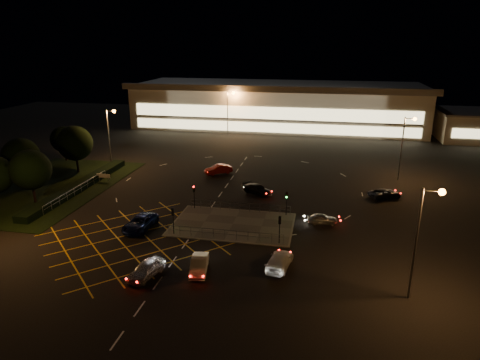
% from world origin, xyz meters
% --- Properties ---
extents(ground, '(180.00, 180.00, 0.00)m').
position_xyz_m(ground, '(0.00, 0.00, 0.00)').
color(ground, black).
rests_on(ground, ground).
extents(pedestrian_island, '(14.00, 9.00, 0.12)m').
position_xyz_m(pedestrian_island, '(2.00, -2.00, 0.06)').
color(pedestrian_island, '#4C4944').
rests_on(pedestrian_island, ground).
extents(grass_verge, '(18.00, 30.00, 0.08)m').
position_xyz_m(grass_verge, '(-28.00, 6.00, 0.04)').
color(grass_verge, black).
rests_on(grass_verge, ground).
extents(hedge, '(2.00, 26.00, 1.00)m').
position_xyz_m(hedge, '(-23.00, 6.00, 0.50)').
color(hedge, black).
rests_on(hedge, ground).
extents(supermarket, '(72.00, 26.50, 10.50)m').
position_xyz_m(supermarket, '(0.00, 61.95, 5.31)').
color(supermarket, beige).
rests_on(supermarket, ground).
extents(streetlight_se, '(1.78, 0.56, 10.03)m').
position_xyz_m(streetlight_se, '(20.44, -14.00, 6.56)').
color(streetlight_se, slate).
rests_on(streetlight_se, ground).
extents(streetlight_nw, '(1.78, 0.56, 10.03)m').
position_xyz_m(streetlight_nw, '(-23.56, 18.00, 6.56)').
color(streetlight_nw, slate).
rests_on(streetlight_nw, ground).
extents(streetlight_ne, '(1.78, 0.56, 10.03)m').
position_xyz_m(streetlight_ne, '(24.44, 20.00, 6.56)').
color(streetlight_ne, slate).
rests_on(streetlight_ne, ground).
extents(streetlight_far_left, '(1.78, 0.56, 10.03)m').
position_xyz_m(streetlight_far_left, '(-9.56, 48.00, 6.56)').
color(streetlight_far_left, slate).
rests_on(streetlight_far_left, ground).
extents(streetlight_far_right, '(1.78, 0.56, 10.03)m').
position_xyz_m(streetlight_far_right, '(30.44, 50.00, 6.56)').
color(streetlight_far_right, slate).
rests_on(streetlight_far_right, ground).
extents(signal_sw, '(0.28, 0.30, 3.15)m').
position_xyz_m(signal_sw, '(-4.00, -5.99, 2.37)').
color(signal_sw, black).
rests_on(signal_sw, pedestrian_island).
extents(signal_se, '(0.28, 0.30, 3.15)m').
position_xyz_m(signal_se, '(8.00, -5.99, 2.37)').
color(signal_se, black).
rests_on(signal_se, pedestrian_island).
extents(signal_nw, '(0.28, 0.30, 3.15)m').
position_xyz_m(signal_nw, '(-4.00, 1.99, 2.37)').
color(signal_nw, black).
rests_on(signal_nw, pedestrian_island).
extents(signal_ne, '(0.28, 0.30, 3.15)m').
position_xyz_m(signal_ne, '(8.00, 1.99, 2.37)').
color(signal_ne, black).
rests_on(signal_ne, pedestrian_island).
extents(tree_b, '(5.40, 5.40, 7.35)m').
position_xyz_m(tree_b, '(-32.00, 6.00, 4.64)').
color(tree_b, black).
rests_on(tree_b, ground).
extents(tree_c, '(5.76, 5.76, 7.84)m').
position_xyz_m(tree_c, '(-28.00, 14.00, 4.95)').
color(tree_c, black).
rests_on(tree_c, ground).
extents(tree_d, '(4.68, 4.68, 6.37)m').
position_xyz_m(tree_d, '(-34.00, 20.00, 4.02)').
color(tree_d, black).
rests_on(tree_d, ground).
extents(tree_e, '(5.40, 5.40, 7.35)m').
position_xyz_m(tree_e, '(-26.00, 0.00, 4.64)').
color(tree_e, black).
rests_on(tree_e, ground).
extents(car_near_silver, '(2.84, 4.73, 1.51)m').
position_xyz_m(car_near_silver, '(-3.46, -15.09, 0.75)').
color(car_near_silver, silver).
rests_on(car_near_silver, ground).
extents(car_queue_white, '(2.20, 4.45, 1.40)m').
position_xyz_m(car_queue_white, '(1.14, -13.25, 0.70)').
color(car_queue_white, white).
rests_on(car_queue_white, ground).
extents(car_left_blue, '(2.91, 5.69, 1.54)m').
position_xyz_m(car_left_blue, '(-8.38, -5.27, 0.77)').
color(car_left_blue, '#0B1543').
rests_on(car_left_blue, ground).
extents(car_far_dkgrey, '(4.88, 3.99, 1.33)m').
position_xyz_m(car_far_dkgrey, '(3.20, 9.41, 0.67)').
color(car_far_dkgrey, black).
rests_on(car_far_dkgrey, ground).
extents(car_right_silver, '(3.79, 1.93, 1.23)m').
position_xyz_m(car_right_silver, '(12.47, 0.45, 0.62)').
color(car_right_silver, '#B0B3B7').
rests_on(car_right_silver, ground).
extents(car_circ_red, '(4.58, 3.95, 1.49)m').
position_xyz_m(car_circ_red, '(-4.71, 17.73, 0.75)').
color(car_circ_red, maroon).
rests_on(car_circ_red, ground).
extents(car_east_grey, '(5.09, 4.04, 1.29)m').
position_xyz_m(car_east_grey, '(20.97, 11.13, 0.64)').
color(car_east_grey, black).
rests_on(car_east_grey, ground).
extents(car_approach_white, '(2.67, 5.10, 1.41)m').
position_xyz_m(car_approach_white, '(8.56, -10.96, 0.71)').
color(car_approach_white, silver).
rests_on(car_approach_white, ground).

